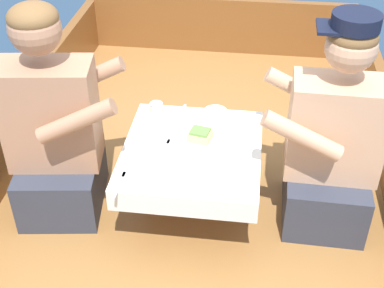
% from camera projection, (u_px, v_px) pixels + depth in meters
% --- Properties ---
extents(ground_plane, '(60.00, 60.00, 0.00)m').
position_uv_depth(ground_plane, '(194.00, 239.00, 2.83)').
color(ground_plane, navy).
extents(boat_deck, '(1.98, 3.35, 0.31)m').
position_uv_depth(boat_deck, '(194.00, 218.00, 2.74)').
color(boat_deck, '#9E6B38').
rests_on(boat_deck, ground_plane).
extents(gunwale_port, '(0.06, 3.35, 0.34)m').
position_uv_depth(gunwale_port, '(2.00, 153.00, 2.65)').
color(gunwale_port, brown).
rests_on(gunwale_port, boat_deck).
extents(bow_coaming, '(1.86, 0.06, 0.40)m').
position_uv_depth(bow_coaming, '(222.00, 25.00, 3.86)').
color(bow_coaming, brown).
rests_on(bow_coaming, boat_deck).
extents(cockpit_table, '(0.62, 0.68, 0.35)m').
position_uv_depth(cockpit_table, '(192.00, 154.00, 2.42)').
color(cockpit_table, '#B2B2B7').
rests_on(cockpit_table, boat_deck).
extents(person_port, '(0.56, 0.50, 1.01)m').
position_uv_depth(person_port, '(55.00, 132.00, 2.37)').
color(person_port, '#333847').
rests_on(person_port, boat_deck).
extents(person_starboard, '(0.53, 0.45, 1.00)m').
position_uv_depth(person_starboard, '(332.00, 145.00, 2.32)').
color(person_starboard, '#333847').
rests_on(person_starboard, boat_deck).
extents(plate_sandwich, '(0.18, 0.18, 0.01)m').
position_uv_depth(plate_sandwich, '(200.00, 140.00, 2.44)').
color(plate_sandwich, white).
rests_on(plate_sandwich, cockpit_table).
extents(plate_bread, '(0.18, 0.18, 0.01)m').
position_uv_depth(plate_bread, '(200.00, 179.00, 2.20)').
color(plate_bread, white).
rests_on(plate_bread, cockpit_table).
extents(sandwich, '(0.12, 0.11, 0.05)m').
position_uv_depth(sandwich, '(200.00, 135.00, 2.42)').
color(sandwich, '#E0BC7F').
rests_on(sandwich, plate_sandwich).
extents(bowl_port_near, '(0.14, 0.14, 0.04)m').
position_uv_depth(bowl_port_near, '(142.00, 151.00, 2.34)').
color(bowl_port_near, white).
rests_on(bowl_port_near, cockpit_table).
extents(bowl_starboard_near, '(0.11, 0.11, 0.04)m').
position_uv_depth(bowl_starboard_near, '(215.00, 114.00, 2.58)').
color(bowl_starboard_near, white).
rests_on(bowl_starboard_near, cockpit_table).
extents(bowl_center_far, '(0.12, 0.12, 0.04)m').
position_uv_depth(bowl_center_far, '(173.00, 124.00, 2.51)').
color(bowl_center_far, white).
rests_on(bowl_center_far, cockpit_table).
extents(coffee_cup_port, '(0.10, 0.07, 0.05)m').
position_uv_depth(coffee_cup_port, '(242.00, 130.00, 2.46)').
color(coffee_cup_port, white).
rests_on(coffee_cup_port, cockpit_table).
extents(coffee_cup_starboard, '(0.09, 0.06, 0.06)m').
position_uv_depth(coffee_cup_starboard, '(151.00, 175.00, 2.19)').
color(coffee_cup_starboard, white).
rests_on(coffee_cup_starboard, cockpit_table).
extents(tin_can, '(0.07, 0.07, 0.05)m').
position_uv_depth(tin_can, '(156.00, 108.00, 2.61)').
color(tin_can, silver).
rests_on(tin_can, cockpit_table).
extents(utensil_knife_port, '(0.04, 0.17, 0.00)m').
position_uv_depth(utensil_knife_port, '(180.00, 113.00, 2.62)').
color(utensil_knife_port, silver).
rests_on(utensil_knife_port, cockpit_table).
extents(utensil_spoon_port, '(0.13, 0.13, 0.01)m').
position_uv_depth(utensil_spoon_port, '(151.00, 139.00, 2.44)').
color(utensil_spoon_port, silver).
rests_on(utensil_spoon_port, cockpit_table).
extents(utensil_fork_port, '(0.02, 0.17, 0.00)m').
position_uv_depth(utensil_fork_port, '(121.00, 182.00, 2.19)').
color(utensil_fork_port, silver).
rests_on(utensil_fork_port, cockpit_table).
extents(utensil_spoon_starboard, '(0.16, 0.08, 0.01)m').
position_uv_depth(utensil_spoon_starboard, '(165.00, 111.00, 2.64)').
color(utensil_spoon_starboard, silver).
rests_on(utensil_spoon_starboard, cockpit_table).
extents(utensil_spoon_center, '(0.04, 0.17, 0.01)m').
position_uv_depth(utensil_spoon_center, '(143.00, 115.00, 2.61)').
color(utensil_spoon_center, silver).
rests_on(utensil_spoon_center, cockpit_table).
extents(utensil_fork_starboard, '(0.03, 0.17, 0.00)m').
position_uv_depth(utensil_fork_starboard, '(165.00, 148.00, 2.39)').
color(utensil_fork_starboard, silver).
rests_on(utensil_fork_starboard, cockpit_table).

